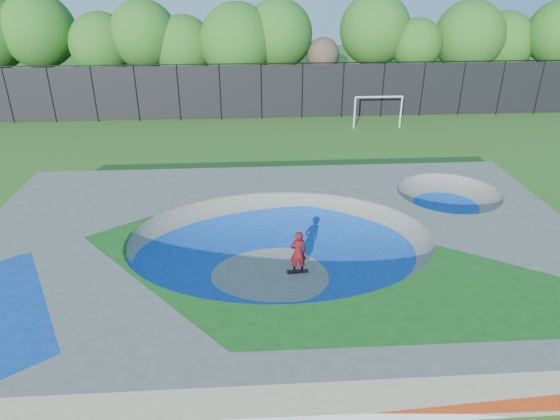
% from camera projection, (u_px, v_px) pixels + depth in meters
% --- Properties ---
extents(ground, '(120.00, 120.00, 0.00)m').
position_uv_depth(ground, '(280.00, 272.00, 18.45)').
color(ground, '#2F5F1A').
rests_on(ground, ground).
extents(skate_deck, '(22.00, 14.00, 1.50)m').
position_uv_depth(skate_deck, '(280.00, 255.00, 18.12)').
color(skate_deck, gray).
rests_on(skate_deck, ground).
extents(skater, '(0.68, 0.51, 1.70)m').
position_uv_depth(skater, '(298.00, 252.00, 18.08)').
color(skater, '#B10E13').
rests_on(skater, ground).
extents(skateboard, '(0.79, 0.24, 0.05)m').
position_uv_depth(skateboard, '(298.00, 271.00, 18.44)').
color(skateboard, black).
rests_on(skateboard, ground).
extents(soccer_goal, '(3.39, 0.12, 2.24)m').
position_uv_depth(soccer_goal, '(378.00, 106.00, 34.46)').
color(soccer_goal, silver).
rests_on(soccer_goal, ground).
extents(fence, '(48.09, 0.09, 4.04)m').
position_uv_depth(fence, '(261.00, 90.00, 36.38)').
color(fence, black).
rests_on(fence, ground).
extents(treeline, '(53.89, 7.76, 8.61)m').
position_uv_depth(treeline, '(237.00, 37.00, 39.51)').
color(treeline, '#423221').
rests_on(treeline, ground).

